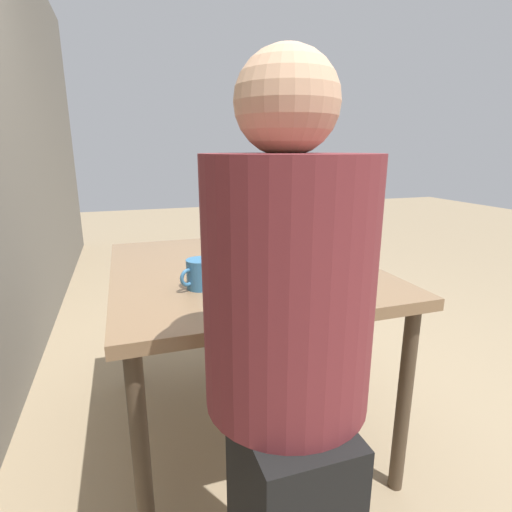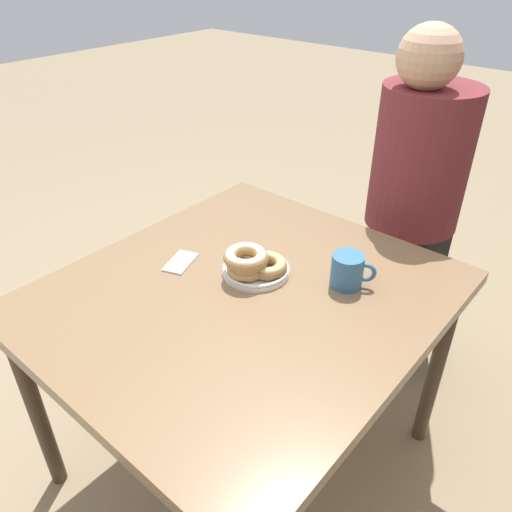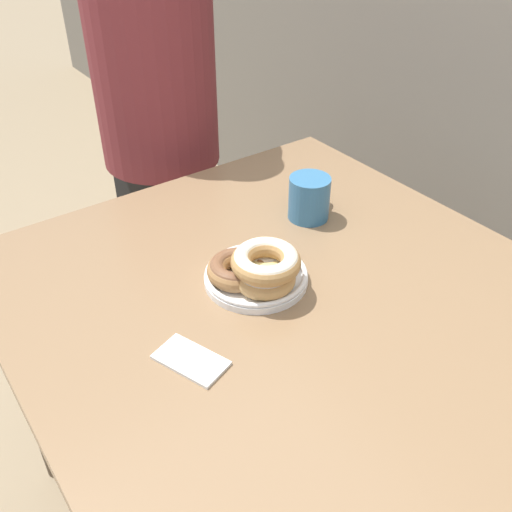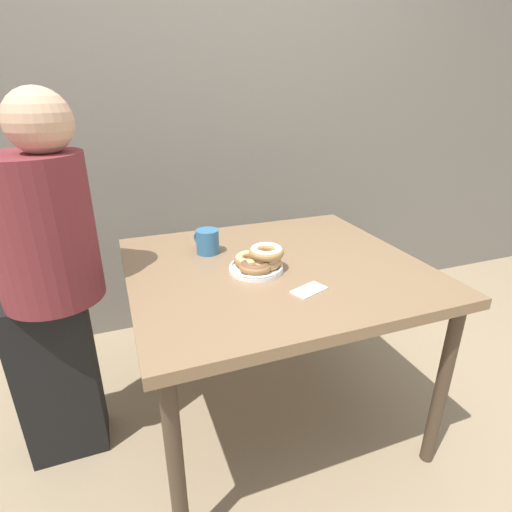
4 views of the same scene
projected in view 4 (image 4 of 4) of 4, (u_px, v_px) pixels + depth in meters
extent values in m
plane|color=#937F60|center=(284.00, 435.00, 1.71)|extent=(14.00, 14.00, 0.00)
cube|color=slate|center=(206.00, 103.00, 2.18)|extent=(8.00, 0.05, 2.60)
cube|color=#846647|center=(275.00, 269.00, 1.55)|extent=(1.10, 1.00, 0.04)
cylinder|color=#473828|center=(176.00, 470.00, 1.16)|extent=(0.05, 0.05, 0.71)
cylinder|color=#473828|center=(442.00, 388.00, 1.47)|extent=(0.05, 0.05, 0.71)
cylinder|color=#473828|center=(144.00, 319.00, 1.91)|extent=(0.05, 0.05, 0.71)
cylinder|color=#473828|center=(324.00, 286.00, 2.23)|extent=(0.05, 0.05, 0.71)
cylinder|color=white|center=(256.00, 269.00, 1.48)|extent=(0.20, 0.20, 0.01)
torus|color=white|center=(256.00, 266.00, 1.48)|extent=(0.20, 0.20, 0.01)
torus|color=tan|center=(266.00, 262.00, 1.48)|extent=(0.12, 0.12, 0.04)
torus|color=white|center=(266.00, 260.00, 1.47)|extent=(0.11, 0.11, 0.03)
torus|color=#9E7042|center=(251.00, 260.00, 1.49)|extent=(0.16, 0.16, 0.04)
torus|color=#E0D17F|center=(251.00, 258.00, 1.49)|extent=(0.15, 0.15, 0.03)
torus|color=#9E7042|center=(255.00, 267.00, 1.44)|extent=(0.16, 0.16, 0.04)
torus|color=brown|center=(255.00, 265.00, 1.43)|extent=(0.15, 0.15, 0.03)
torus|color=#B2844C|center=(266.00, 252.00, 1.46)|extent=(0.18, 0.18, 0.04)
torus|color=silver|center=(266.00, 250.00, 1.46)|extent=(0.17, 0.17, 0.03)
cylinder|color=teal|center=(208.00, 242.00, 1.63)|extent=(0.09, 0.09, 0.10)
cylinder|color=#382114|center=(207.00, 231.00, 1.61)|extent=(0.08, 0.08, 0.00)
torus|color=teal|center=(199.00, 239.00, 1.66)|extent=(0.04, 0.06, 0.06)
cube|color=black|center=(59.00, 376.00, 1.55)|extent=(0.28, 0.20, 0.69)
cylinder|color=maroon|center=(42.00, 230.00, 1.32)|extent=(0.33, 0.33, 0.50)
sphere|color=tan|center=(38.00, 121.00, 1.20)|extent=(0.20, 0.20, 0.20)
cube|color=white|center=(309.00, 290.00, 1.33)|extent=(0.14, 0.10, 0.01)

